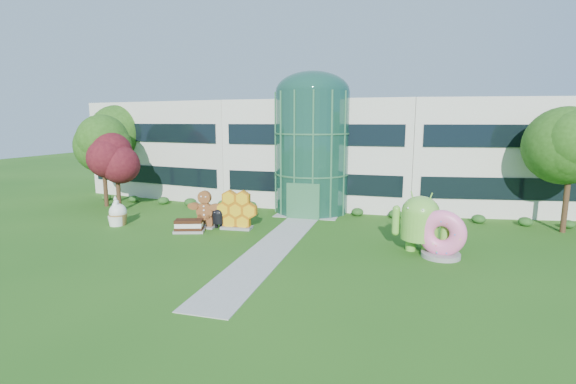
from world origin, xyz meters
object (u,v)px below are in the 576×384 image
(android_black, at_px, (219,216))
(gingerbread, at_px, (205,209))
(donut, at_px, (442,233))
(android_green, at_px, (420,219))

(android_black, height_order, gingerbread, gingerbread)
(android_black, distance_m, donut, 14.93)
(android_black, relative_size, donut, 0.62)
(android_black, relative_size, gingerbread, 0.59)
(android_green, relative_size, gingerbread, 1.33)
(android_green, xyz_separation_m, android_black, (-13.52, 1.94, -1.08))
(android_green, distance_m, android_black, 13.70)
(android_black, bearing_deg, android_green, -16.07)
(android_black, height_order, donut, donut)
(android_green, xyz_separation_m, donut, (1.17, -0.67, -0.57))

